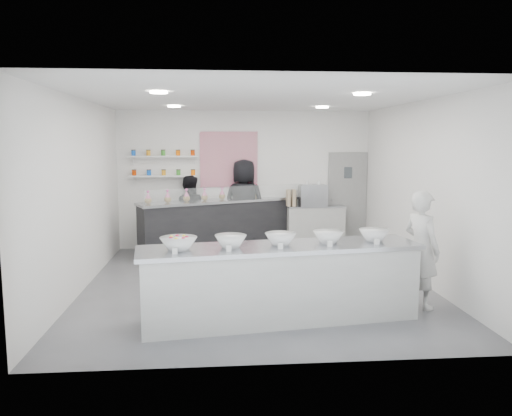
{
  "coord_description": "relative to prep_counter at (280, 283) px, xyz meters",
  "views": [
    {
      "loc": [
        -0.66,
        -7.94,
        2.31
      ],
      "look_at": [
        0.03,
        0.4,
        1.21
      ],
      "focal_mm": 35.0,
      "sensor_mm": 36.0,
      "label": 1
    }
  ],
  "objects": [
    {
      "name": "floor",
      "position": [
        -0.18,
        1.68,
        -0.5
      ],
      "size": [
        6.0,
        6.0,
        0.0
      ],
      "primitive_type": "plane",
      "color": "#515156",
      "rests_on": "ground"
    },
    {
      "name": "ceiling",
      "position": [
        -0.18,
        1.68,
        2.5
      ],
      "size": [
        6.0,
        6.0,
        0.0
      ],
      "primitive_type": "plane",
      "rotation": [
        3.14,
        0.0,
        0.0
      ],
      "color": "white",
      "rests_on": "floor"
    },
    {
      "name": "back_wall",
      "position": [
        -0.18,
        4.68,
        1.0
      ],
      "size": [
        5.5,
        0.0,
        5.5
      ],
      "primitive_type": "plane",
      "rotation": [
        1.57,
        0.0,
        0.0
      ],
      "color": "white",
      "rests_on": "floor"
    },
    {
      "name": "left_wall",
      "position": [
        -2.93,
        1.68,
        1.0
      ],
      "size": [
        0.0,
        6.0,
        6.0
      ],
      "primitive_type": "plane",
      "rotation": [
        1.57,
        0.0,
        1.57
      ],
      "color": "white",
      "rests_on": "floor"
    },
    {
      "name": "right_wall",
      "position": [
        2.57,
        1.68,
        1.0
      ],
      "size": [
        0.0,
        6.0,
        6.0
      ],
      "primitive_type": "plane",
      "rotation": [
        1.57,
        0.0,
        -1.57
      ],
      "color": "white",
      "rests_on": "floor"
    },
    {
      "name": "back_door",
      "position": [
        2.12,
        4.65,
        0.55
      ],
      "size": [
        0.88,
        0.04,
        2.1
      ],
      "primitive_type": "cube",
      "color": "gray",
      "rests_on": "floor"
    },
    {
      "name": "pattern_panel",
      "position": [
        -0.53,
        4.66,
        1.45
      ],
      "size": [
        1.25,
        0.03,
        1.2
      ],
      "primitive_type": "cube",
      "color": "#A70E39",
      "rests_on": "back_wall"
    },
    {
      "name": "jar_shelf_lower",
      "position": [
        -1.93,
        4.58,
        1.1
      ],
      "size": [
        1.45,
        0.22,
        0.04
      ],
      "primitive_type": "cube",
      "color": "silver",
      "rests_on": "back_wall"
    },
    {
      "name": "jar_shelf_upper",
      "position": [
        -1.93,
        4.58,
        1.52
      ],
      "size": [
        1.45,
        0.22,
        0.04
      ],
      "primitive_type": "cube",
      "color": "silver",
      "rests_on": "back_wall"
    },
    {
      "name": "preserve_jars",
      "position": [
        -1.93,
        4.56,
        1.38
      ],
      "size": [
        1.45,
        0.1,
        0.56
      ],
      "primitive_type": null,
      "color": "#C13100",
      "rests_on": "jar_shelf_lower"
    },
    {
      "name": "downlight_0",
      "position": [
        -1.58,
        0.68,
        2.48
      ],
      "size": [
        0.24,
        0.24,
        0.02
      ],
      "primitive_type": "cylinder",
      "color": "white",
      "rests_on": "ceiling"
    },
    {
      "name": "downlight_1",
      "position": [
        1.22,
        0.68,
        2.48
      ],
      "size": [
        0.24,
        0.24,
        0.02
      ],
      "primitive_type": "cylinder",
      "color": "white",
      "rests_on": "ceiling"
    },
    {
      "name": "downlight_2",
      "position": [
        -1.58,
        3.28,
        2.48
      ],
      "size": [
        0.24,
        0.24,
        0.02
      ],
      "primitive_type": "cylinder",
      "color": "white",
      "rests_on": "ceiling"
    },
    {
      "name": "downlight_3",
      "position": [
        1.22,
        3.28,
        2.48
      ],
      "size": [
        0.24,
        0.24,
        0.02
      ],
      "primitive_type": "cylinder",
      "color": "white",
      "rests_on": "ceiling"
    },
    {
      "name": "prep_counter",
      "position": [
        0.0,
        0.0,
        0.0
      ],
      "size": [
        3.74,
        1.32,
        1.0
      ],
      "primitive_type": "cube",
      "rotation": [
        0.0,
        0.0,
        0.14
      ],
      "color": "#ABABA7",
      "rests_on": "floor"
    },
    {
      "name": "back_bar",
      "position": [
        -0.68,
        4.28,
        0.06
      ],
      "size": [
        3.55,
        2.03,
        1.11
      ],
      "primitive_type": "cube",
      "rotation": [
        0.0,
        0.0,
        0.41
      ],
      "color": "black",
      "rests_on": "floor"
    },
    {
      "name": "sneeze_guard",
      "position": [
        -0.56,
        4.0,
        0.76
      ],
      "size": [
        3.25,
        1.42,
        0.3
      ],
      "primitive_type": "cube",
      "rotation": [
        0.0,
        0.0,
        0.41
      ],
      "color": "white",
      "rests_on": "back_bar"
    },
    {
      "name": "espresso_ledge",
      "position": [
        1.37,
        4.46,
        -0.03
      ],
      "size": [
        1.26,
        0.4,
        0.94
      ],
      "primitive_type": "cube",
      "color": "#ABABA7",
      "rests_on": "floor"
    },
    {
      "name": "espresso_machine",
      "position": [
        1.3,
        4.46,
        0.66
      ],
      "size": [
        0.59,
        0.41,
        0.45
      ],
      "primitive_type": "cube",
      "color": "#93969E",
      "rests_on": "espresso_ledge"
    },
    {
      "name": "cup_stacks",
      "position": [
        0.82,
        4.46,
        0.62
      ],
      "size": [
        0.24,
        0.24,
        0.36
      ],
      "primitive_type": null,
      "color": "#9B8765",
      "rests_on": "espresso_ledge"
    },
    {
      "name": "prep_bowls",
      "position": [
        0.0,
        0.0,
        0.58
      ],
      "size": [
        3.04,
        0.91,
        0.16
      ],
      "primitive_type": null,
      "rotation": [
        0.0,
        0.0,
        0.14
      ],
      "color": "white",
      "rests_on": "prep_counter"
    },
    {
      "name": "label_cards",
      "position": [
        -0.07,
        -0.52,
        0.53
      ],
      "size": [
        2.66,
        0.04,
        0.07
      ],
      "primitive_type": null,
      "color": "white",
      "rests_on": "prep_counter"
    },
    {
      "name": "cookie_bags",
      "position": [
        -0.68,
        4.28,
        0.74
      ],
      "size": [
        3.12,
        1.46,
        0.26
      ],
      "primitive_type": null,
      "rotation": [
        0.0,
        0.0,
        0.41
      ],
      "color": "pink",
      "rests_on": "back_bar"
    },
    {
      "name": "woman_prep",
      "position": [
        2.04,
        0.37,
        0.33
      ],
      "size": [
        0.6,
        0.71,
        1.66
      ],
      "primitive_type": "imported",
      "rotation": [
        0.0,
        0.0,
        1.97
      ],
      "color": "silver",
      "rests_on": "floor"
    },
    {
      "name": "staff_left",
      "position": [
        -1.4,
        4.53,
        0.31
      ],
      "size": [
        0.86,
        0.71,
        1.62
      ],
      "primitive_type": "imported",
      "rotation": [
        0.0,
        0.0,
        3.02
      ],
      "color": "black",
      "rests_on": "floor"
    },
    {
      "name": "staff_right",
      "position": [
        -0.2,
        4.53,
        0.48
      ],
      "size": [
        1.12,
        0.94,
        1.96
      ],
      "primitive_type": "imported",
      "rotation": [
        0.0,
        0.0,
        2.75
      ],
      "color": "black",
      "rests_on": "floor"
    }
  ]
}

